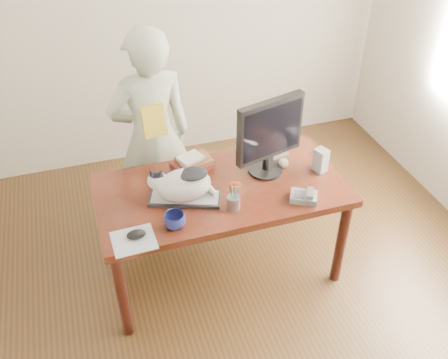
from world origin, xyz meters
TOP-DOWN VIEW (x-y plane):
  - room at (0.00, 0.00)m, footprint 4.50×4.50m
  - desk at (0.00, 0.68)m, footprint 1.60×0.80m
  - keyboard at (-0.26, 0.55)m, footprint 0.47×0.31m
  - cat at (-0.27, 0.55)m, footprint 0.43×0.31m
  - monitor at (0.34, 0.66)m, footprint 0.48×0.29m
  - pen_cup at (0.01, 0.38)m, footprint 0.11×0.11m
  - mousepad at (-0.62, 0.29)m, footprint 0.25×0.23m
  - mouse at (-0.60, 0.31)m, footprint 0.11×0.07m
  - coffee_mug at (-0.37, 0.32)m, footprint 0.16×0.16m
  - phone at (0.45, 0.33)m, footprint 0.20×0.19m
  - speaker at (0.68, 0.58)m, footprint 0.10×0.10m
  - baseball at (0.47, 0.69)m, footprint 0.07×0.07m
  - book_stack at (-0.12, 0.87)m, footprint 0.29×0.25m
  - calculator at (0.47, 0.88)m, footprint 0.18×0.21m
  - person at (-0.33, 1.22)m, footprint 0.63×0.45m
  - held_book at (-0.33, 1.05)m, footprint 0.16×0.11m

SIDE VIEW (x-z plane):
  - desk at x=0.00m, z-range 0.23..0.98m
  - mousepad at x=-0.62m, z-range 0.75..0.76m
  - keyboard at x=-0.26m, z-range 0.75..0.78m
  - mouse at x=-0.60m, z-range 0.75..0.80m
  - phone at x=0.45m, z-range 0.74..0.81m
  - calculator at x=0.47m, z-range 0.75..0.80m
  - baseball at x=0.47m, z-range 0.75..0.82m
  - book_stack at x=-0.12m, z-range 0.74..0.84m
  - coffee_mug at x=-0.37m, z-range 0.75..0.85m
  - pen_cup at x=0.01m, z-range 0.70..0.91m
  - person at x=-0.33m, z-range 0.00..1.64m
  - speaker at x=0.68m, z-range 0.75..0.92m
  - cat at x=-0.27m, z-range 0.75..1.00m
  - held_book at x=-0.33m, z-range 0.94..1.16m
  - monitor at x=0.34m, z-range 0.78..1.33m
  - room at x=0.00m, z-range -0.90..3.60m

